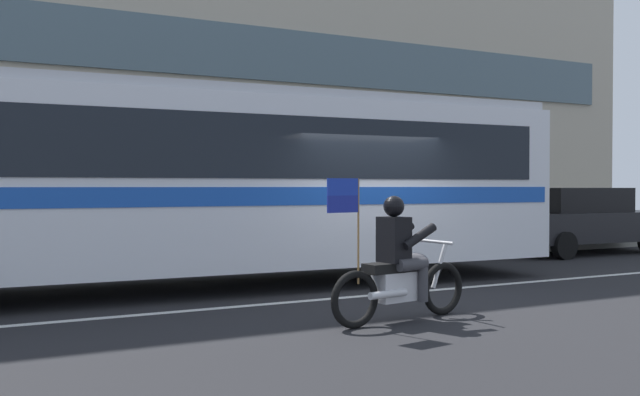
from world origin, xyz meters
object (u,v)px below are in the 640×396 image
object	(u,v)px
motorcycle_with_rider	(400,268)
parked_sedan_curbside	(579,219)
transit_bus	(202,174)
fire_hydrant	(271,239)

from	to	relation	value
motorcycle_with_rider	parked_sedan_curbside	world-z (taller)	motorcycle_with_rider
transit_bus	parked_sedan_curbside	distance (m)	10.18
parked_sedan_curbside	transit_bus	bearing A→B (deg)	-172.12
fire_hydrant	transit_bus	bearing A→B (deg)	-129.17
fire_hydrant	parked_sedan_curbside	bearing A→B (deg)	-10.98
transit_bus	motorcycle_with_rider	xyz separation A→B (m)	(1.49, -3.62, -1.22)
motorcycle_with_rider	fire_hydrant	bearing A→B (deg)	82.55
motorcycle_with_rider	parked_sedan_curbside	size ratio (longest dim) A/B	0.46
transit_bus	fire_hydrant	world-z (taller)	transit_bus
motorcycle_with_rider	parked_sedan_curbside	bearing A→B (deg)	30.41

